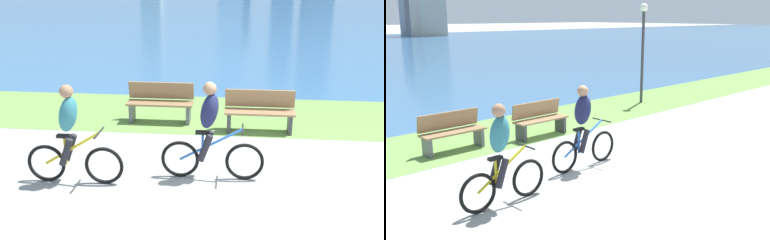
% 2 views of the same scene
% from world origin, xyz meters
% --- Properties ---
extents(ground_plane, '(300.00, 300.00, 0.00)m').
position_xyz_m(ground_plane, '(0.00, 0.00, 0.00)').
color(ground_plane, '#9E9E99').
extents(grass_strip_bayside, '(120.00, 2.97, 0.01)m').
position_xyz_m(grass_strip_bayside, '(0.00, 3.49, 0.00)').
color(grass_strip_bayside, '#6B9947').
rests_on(grass_strip_bayside, ground).
extents(cyclist_lead, '(1.75, 0.52, 1.70)m').
position_xyz_m(cyclist_lead, '(-1.02, -0.07, 0.84)').
color(cyclist_lead, black).
rests_on(cyclist_lead, ground).
extents(cyclist_trailing, '(1.64, 0.52, 1.70)m').
position_xyz_m(cyclist_trailing, '(-3.28, -0.48, 0.84)').
color(cyclist_trailing, black).
rests_on(cyclist_trailing, ground).
extents(bench_near_path, '(1.50, 0.47, 0.90)m').
position_xyz_m(bench_near_path, '(-2.36, 2.84, 0.45)').
color(bench_near_path, olive).
rests_on(bench_near_path, ground).
extents(bench_far_along_path, '(1.50, 0.47, 0.90)m').
position_xyz_m(bench_far_along_path, '(-0.12, 2.41, 0.45)').
color(bench_far_along_path, olive).
rests_on(bench_far_along_path, ground).
extents(lamppost_tall, '(0.28, 0.28, 3.45)m').
position_xyz_m(lamppost_tall, '(5.40, 3.46, 2.30)').
color(lamppost_tall, '#38383D').
rests_on(lamppost_tall, ground).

